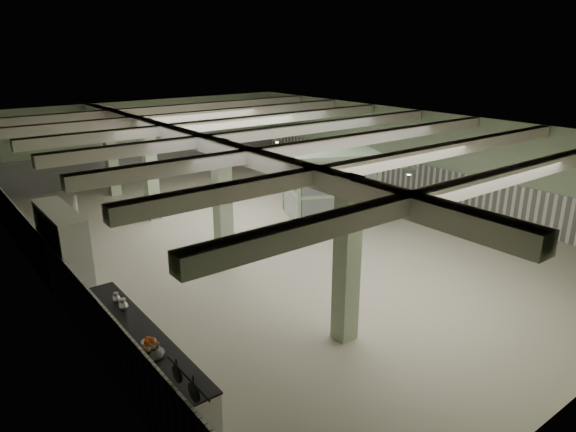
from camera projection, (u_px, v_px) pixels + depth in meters
floor at (274, 235)px, 17.08m from camera, size 20.00×20.00×0.00m
ceiling at (273, 127)px, 15.93m from camera, size 14.00×20.00×0.02m
wall_back at (149, 139)px, 24.03m from camera, size 14.00×0.02×3.60m
wall_left at (41, 227)px, 12.47m from camera, size 0.02×20.00×3.60m
wall_right at (415, 155)px, 20.54m from camera, size 0.02×20.00×3.60m
wainscot_left at (49, 267)px, 12.82m from camera, size 0.05×19.90×1.50m
wainscot_right at (413, 181)px, 20.86m from camera, size 0.05×19.90×1.50m
wainscot_back at (151, 161)px, 24.35m from camera, size 13.90×0.05×1.50m
girder at (202, 142)px, 14.56m from camera, size 0.45×19.90×0.40m
beam_a at (491, 181)px, 10.35m from camera, size 13.90×0.35×0.32m
beam_b at (396, 160)px, 12.23m from camera, size 13.90×0.35×0.32m
beam_c at (327, 144)px, 14.11m from camera, size 13.90×0.35×0.32m
beam_d at (274, 132)px, 15.99m from camera, size 13.90×0.35×0.32m
beam_e at (232, 123)px, 17.87m from camera, size 13.90×0.35×0.32m
beam_f at (197, 115)px, 19.75m from camera, size 13.90×0.35×0.32m
beam_g at (169, 109)px, 21.63m from camera, size 13.90×0.35×0.32m
column_a at (347, 261)px, 10.55m from camera, size 0.42×0.42×3.60m
column_b at (223, 204)px, 14.31m from camera, size 0.42×0.42×3.60m
column_c at (150, 171)px, 18.08m from camera, size 0.42×0.42×3.60m
column_d at (111, 152)px, 21.09m from camera, size 0.42×0.42×3.60m
hook_rail at (187, 378)px, 6.78m from camera, size 0.02×1.20×0.02m
pendant_front at (409, 172)px, 12.63m from camera, size 0.44×0.44×0.22m
pendant_mid at (277, 140)px, 16.77m from camera, size 0.44×0.44×0.22m
pendant_back at (203, 122)px, 20.54m from camera, size 0.44×0.44×0.22m
prep_counter at (138, 354)px, 9.70m from camera, size 0.86×4.91×0.91m
pitcher_near at (116, 298)px, 10.63m from camera, size 0.21×0.23×0.25m
pitcher_far at (123, 305)px, 10.31m from camera, size 0.23×0.25×0.29m
veg_colander at (153, 351)px, 8.86m from camera, size 0.53×0.53×0.20m
orange_bowl at (149, 344)px, 9.16m from camera, size 0.32×0.32×0.10m
skillet_near at (194, 393)px, 6.83m from camera, size 0.04×0.28×0.28m
skillet_far at (177, 374)px, 7.21m from camera, size 0.03×0.26×0.26m
walkin_cooler at (65, 252)px, 12.63m from camera, size 0.96×2.58×2.36m
guard_booth at (329, 171)px, 18.44m from camera, size 3.90×3.67×2.49m
filing_cabinet at (355, 188)px, 19.92m from camera, size 0.49×0.69×1.47m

